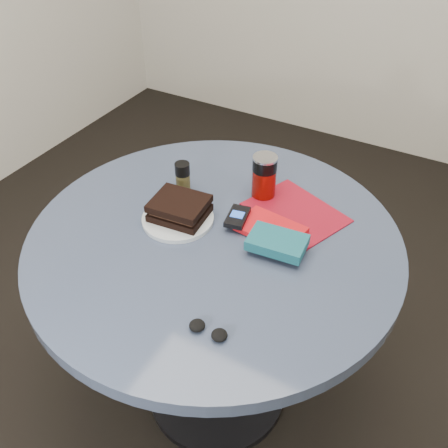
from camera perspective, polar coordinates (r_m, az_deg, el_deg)
The scene contains 11 objects.
ground at distance 1.91m, azimuth -0.83°, elevation -18.60°, with size 4.00×4.00×0.00m, color black.
table at distance 1.44m, azimuth -1.05°, elevation -6.18°, with size 1.00×1.00×0.75m.
plate at distance 1.38m, azimuth -5.29°, elevation 0.60°, with size 0.20×0.20×0.01m, color silver.
sandwich at distance 1.36m, azimuth -5.10°, elevation 1.82°, with size 0.16×0.14×0.05m.
soda_can at distance 1.44m, azimuth 4.61°, elevation 5.43°, with size 0.09×0.09×0.13m.
pepper_grinder at distance 1.46m, azimuth -4.73°, elevation 5.28°, with size 0.05×0.05×0.10m.
magazine at distance 1.42m, azimuth 8.17°, elevation 1.32°, with size 0.26×0.19×0.00m, color maroon.
red_book at distance 1.34m, azimuth 5.39°, elevation -0.55°, with size 0.17×0.11×0.01m, color red.
novel at distance 1.27m, azimuth 6.10°, elevation -2.10°, with size 0.14×0.09×0.03m, color #134E5B.
mp3_player at distance 1.35m, azimuth 1.54°, elevation 0.84°, with size 0.07×0.10×0.02m.
headphones at distance 1.10m, azimuth -1.83°, elevation -12.04°, with size 0.09×0.04×0.02m.
Camera 1 is at (0.51, -0.87, 1.62)m, focal length 40.00 mm.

